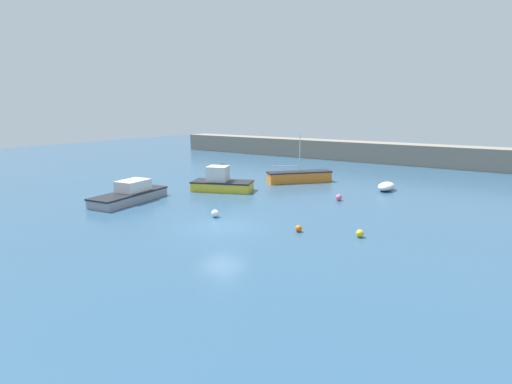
# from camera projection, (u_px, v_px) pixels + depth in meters

# --- Properties ---
(ground_plane) EXTENTS (120.00, 120.00, 0.20)m
(ground_plane) POSITION_uv_depth(u_px,v_px,m) (222.00, 228.00, 23.14)
(ground_plane) COLOR #2D5170
(harbor_breakwater) EXTENTS (63.99, 3.38, 2.46)m
(harbor_breakwater) POSITION_uv_depth(u_px,v_px,m) (389.00, 153.00, 49.88)
(harbor_breakwater) COLOR gray
(harbor_breakwater) RESTS_ON ground_plane
(fishing_dinghy_green) EXTENTS (1.20, 2.35, 0.70)m
(fishing_dinghy_green) POSITION_uv_depth(u_px,v_px,m) (386.00, 186.00, 33.17)
(fishing_dinghy_green) COLOR white
(fishing_dinghy_green) RESTS_ON ground_plane
(motorboat_with_cabin) EXTENTS (5.42, 3.87, 2.03)m
(motorboat_with_cabin) POSITION_uv_depth(u_px,v_px,m) (221.00, 182.00, 33.11)
(motorboat_with_cabin) COLOR yellow
(motorboat_with_cabin) RESTS_ON ground_plane
(motorboat_grey_hull) EXTENTS (2.92, 6.37, 1.53)m
(motorboat_grey_hull) POSITION_uv_depth(u_px,v_px,m) (131.00, 194.00, 29.29)
(motorboat_grey_hull) COLOR gray
(motorboat_grey_hull) RESTS_ON ground_plane
(dinghy_near_pier) EXTENTS (1.99, 2.62, 0.85)m
(dinghy_near_pier) POSITION_uv_depth(u_px,v_px,m) (220.00, 167.00, 43.27)
(dinghy_near_pier) COLOR navy
(dinghy_near_pier) RESTS_ON ground_plane
(sailboat_short_mast) EXTENTS (5.09, 5.44, 4.40)m
(sailboat_short_mast) POSITION_uv_depth(u_px,v_px,m) (299.00, 177.00, 36.93)
(sailboat_short_mast) COLOR orange
(sailboat_short_mast) RESTS_ON ground_plane
(mooring_buoy_yellow) EXTENTS (0.41, 0.41, 0.41)m
(mooring_buoy_yellow) POSITION_uv_depth(u_px,v_px,m) (360.00, 233.00, 21.16)
(mooring_buoy_yellow) COLOR yellow
(mooring_buoy_yellow) RESTS_ON ground_plane
(mooring_buoy_orange) EXTENTS (0.37, 0.37, 0.37)m
(mooring_buoy_orange) POSITION_uv_depth(u_px,v_px,m) (299.00, 228.00, 22.10)
(mooring_buoy_orange) COLOR orange
(mooring_buoy_orange) RESTS_ON ground_plane
(mooring_buoy_white) EXTENTS (0.48, 0.48, 0.48)m
(mooring_buoy_white) POSITION_uv_depth(u_px,v_px,m) (215.00, 213.00, 25.05)
(mooring_buoy_white) COLOR white
(mooring_buoy_white) RESTS_ON ground_plane
(mooring_buoy_pink) EXTENTS (0.47, 0.47, 0.47)m
(mooring_buoy_pink) POSITION_uv_depth(u_px,v_px,m) (339.00, 197.00, 29.57)
(mooring_buoy_pink) COLOR #EA668C
(mooring_buoy_pink) RESTS_ON ground_plane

